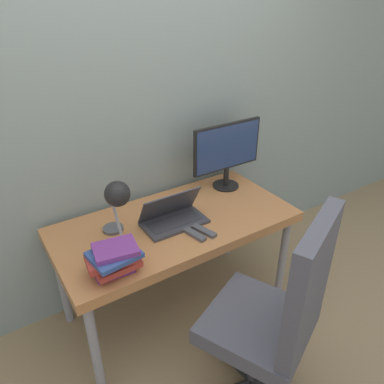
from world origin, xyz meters
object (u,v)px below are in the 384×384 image
at_px(book_stack, 114,259).
at_px(office_chair, 279,311).
at_px(laptop, 173,217).
at_px(desk_lamp, 117,198).
at_px(game_controller, 122,268).
at_px(monitor, 227,151).

bearing_deg(book_stack, office_chair, -44.63).
xyz_separation_m(laptop, desk_lamp, (-0.32, 0.00, 0.23)).
height_order(desk_lamp, game_controller, desk_lamp).
relative_size(laptop, desk_lamp, 1.02).
bearing_deg(monitor, desk_lamp, -167.35).
xyz_separation_m(desk_lamp, game_controller, (-0.10, -0.24, -0.25)).
bearing_deg(book_stack, monitor, 22.86).
bearing_deg(office_chair, monitor, 66.31).
distance_m(desk_lamp, office_chair, 0.96).
xyz_separation_m(laptop, book_stack, (-0.45, -0.22, 0.04)).
height_order(office_chair, book_stack, office_chair).
distance_m(laptop, office_chair, 0.79).
height_order(laptop, book_stack, laptop).
height_order(monitor, game_controller, monitor).
height_order(desk_lamp, book_stack, desk_lamp).
relative_size(monitor, book_stack, 1.99).
bearing_deg(game_controller, laptop, 28.62).
bearing_deg(laptop, desk_lamp, 179.19).
bearing_deg(monitor, game_controller, -155.93).
relative_size(monitor, desk_lamp, 1.42).
bearing_deg(book_stack, game_controller, -22.35).
xyz_separation_m(laptop, office_chair, (0.11, -0.77, -0.14)).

